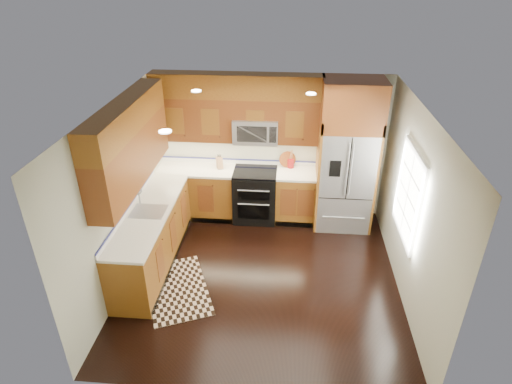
# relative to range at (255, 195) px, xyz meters

# --- Properties ---
(ground) EXTENTS (4.00, 4.00, 0.00)m
(ground) POSITION_rel_range_xyz_m (0.25, -1.67, -0.47)
(ground) COLOR black
(ground) RESTS_ON ground
(wall_back) EXTENTS (4.00, 0.02, 2.60)m
(wall_back) POSITION_rel_range_xyz_m (0.25, 0.33, 0.83)
(wall_back) COLOR #B3B5A3
(wall_back) RESTS_ON ground
(wall_left) EXTENTS (0.02, 4.00, 2.60)m
(wall_left) POSITION_rel_range_xyz_m (-1.75, -1.67, 0.83)
(wall_left) COLOR #B3B5A3
(wall_left) RESTS_ON ground
(wall_right) EXTENTS (0.02, 4.00, 2.60)m
(wall_right) POSITION_rel_range_xyz_m (2.25, -1.67, 0.83)
(wall_right) COLOR #B3B5A3
(wall_right) RESTS_ON ground
(window) EXTENTS (0.04, 1.10, 1.30)m
(window) POSITION_rel_range_xyz_m (2.23, -1.47, 0.93)
(window) COLOR white
(window) RESTS_ON ground
(base_cabinets) EXTENTS (2.85, 3.00, 0.90)m
(base_cabinets) POSITION_rel_range_xyz_m (-0.98, -0.77, -0.02)
(base_cabinets) COLOR #925D1C
(base_cabinets) RESTS_ON ground
(countertop) EXTENTS (2.86, 3.01, 0.04)m
(countertop) POSITION_rel_range_xyz_m (-0.84, -0.65, 0.45)
(countertop) COLOR white
(countertop) RESTS_ON base_cabinets
(upper_cabinets) EXTENTS (2.85, 3.00, 1.15)m
(upper_cabinets) POSITION_rel_range_xyz_m (-0.90, -0.58, 1.56)
(upper_cabinets) COLOR brown
(upper_cabinets) RESTS_ON ground
(range) EXTENTS (0.76, 0.67, 0.95)m
(range) POSITION_rel_range_xyz_m (0.00, 0.00, 0.00)
(range) COLOR black
(range) RESTS_ON ground
(microwave) EXTENTS (0.76, 0.40, 0.42)m
(microwave) POSITION_rel_range_xyz_m (-0.00, 0.13, 1.19)
(microwave) COLOR #B2B2B7
(microwave) RESTS_ON ground
(refrigerator) EXTENTS (0.98, 0.75, 2.60)m
(refrigerator) POSITION_rel_range_xyz_m (1.55, -0.04, 0.83)
(refrigerator) COLOR #B2B2B7
(refrigerator) RESTS_ON ground
(sink_faucet) EXTENTS (0.54, 0.44, 0.37)m
(sink_faucet) POSITION_rel_range_xyz_m (-1.48, -1.44, 0.52)
(sink_faucet) COLOR #B2B2B7
(sink_faucet) RESTS_ON countertop
(rug) EXTENTS (1.28, 1.57, 0.01)m
(rug) POSITION_rel_range_xyz_m (-0.95, -2.05, -0.46)
(rug) COLOR black
(rug) RESTS_ON ground
(knife_block) EXTENTS (0.14, 0.16, 0.26)m
(knife_block) POSITION_rel_range_xyz_m (-0.64, 0.10, 0.58)
(knife_block) COLOR #A3754F
(knife_block) RESTS_ON countertop
(utensil_crock) EXTENTS (0.14, 0.14, 0.33)m
(utensil_crock) POSITION_rel_range_xyz_m (0.62, 0.23, 0.59)
(utensil_crock) COLOR maroon
(utensil_crock) RESTS_ON countertop
(cutting_board) EXTENTS (0.35, 0.35, 0.02)m
(cutting_board) POSITION_rel_range_xyz_m (0.56, 0.25, 0.48)
(cutting_board) COLOR brown
(cutting_board) RESTS_ON countertop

